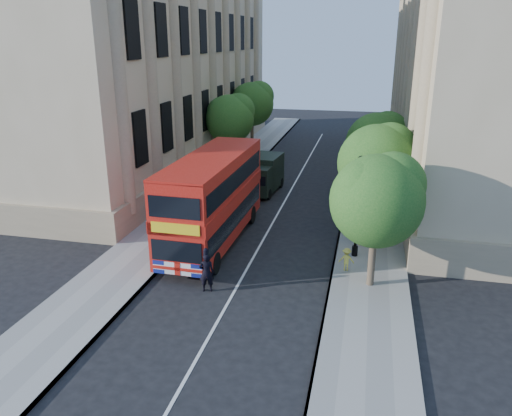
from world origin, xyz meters
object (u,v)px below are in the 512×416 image
Objects in this scene: box_van at (264,175)px; woman_pedestrian at (369,231)px; lamp_post at (358,211)px; police_constable at (207,273)px.

box_van is 11.24m from woman_pedestrian.
woman_pedestrian is at bearing 67.79° from lamp_post.
box_van is 2.63× the size of police_constable.
lamp_post is 12.16m from box_van.
lamp_post is 3.41× the size of woman_pedestrian.
lamp_post is at bearing 60.15° from woman_pedestrian.
box_van reaches higher than woman_pedestrian.
woman_pedestrian is (6.85, 6.62, -0.01)m from police_constable.
woman_pedestrian is (0.66, 1.62, -1.63)m from lamp_post.
police_constable is (-6.19, -5.00, -1.62)m from lamp_post.
police_constable is at bearing -141.05° from lamp_post.
box_van is at bearing 124.39° from lamp_post.
police_constable is at bearing -81.86° from box_van.
woman_pedestrian is (7.50, -8.36, -0.39)m from box_van.
box_van is 3.08× the size of woman_pedestrian.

